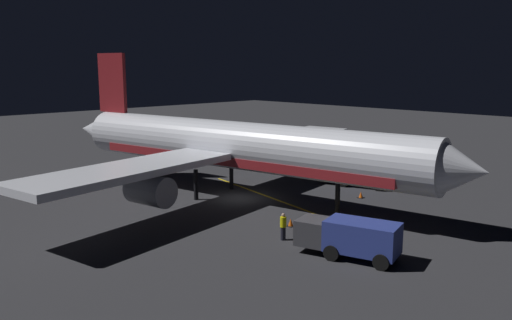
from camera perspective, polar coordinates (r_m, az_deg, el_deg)
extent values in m
cube|color=#2D2D30|center=(43.50, -1.85, -4.34)|extent=(180.00, 180.00, 0.20)
cube|color=gold|center=(41.86, 3.49, -4.79)|extent=(4.88, 22.41, 0.01)
cylinder|color=silver|center=(42.59, -1.89, 1.59)|extent=(9.33, 32.95, 3.88)
cube|color=maroon|center=(42.76, -1.88, 0.18)|extent=(8.32, 28.07, 0.70)
cone|color=silver|center=(34.92, 21.57, -1.03)|extent=(4.27, 3.70, 3.80)
cone|color=silver|center=(55.45, -16.92, 3.15)|extent=(4.22, 5.18, 3.49)
cube|color=maroon|center=(52.95, -15.36, 8.09)|extent=(0.96, 3.61, 5.64)
cube|color=silver|center=(51.87, 3.55, 2.47)|extent=(17.03, 7.50, 0.50)
cylinder|color=slate|center=(50.76, 4.18, 0.70)|extent=(2.61, 3.51, 2.10)
cube|color=silver|center=(36.52, -13.74, -1.06)|extent=(17.03, 7.50, 0.50)
cylinder|color=slate|center=(36.47, -11.43, -3.24)|extent=(2.61, 3.51, 2.10)
cylinder|color=black|center=(38.50, 8.85, -4.30)|extent=(0.42, 0.42, 2.51)
cylinder|color=black|center=(46.56, -2.69, -1.67)|extent=(0.42, 0.42, 2.51)
cylinder|color=black|center=(43.10, -6.54, -2.69)|extent=(0.42, 0.42, 2.51)
cube|color=navy|center=(30.36, 11.47, -8.21)|extent=(3.12, 4.47, 1.75)
cube|color=#38383D|center=(31.38, 6.34, -7.70)|extent=(2.41, 2.27, 1.50)
cylinder|color=black|center=(31.09, 8.90, -9.39)|extent=(2.47, 1.49, 0.90)
cylinder|color=black|center=(30.27, 13.99, -10.13)|extent=(2.47, 1.49, 0.90)
cube|color=navy|center=(48.39, 11.70, -1.11)|extent=(3.33, 5.01, 2.11)
cube|color=#38383D|center=(49.46, 8.15, -1.12)|extent=(2.43, 2.29, 1.50)
cylinder|color=black|center=(49.09, 9.86, -2.15)|extent=(2.47, 1.52, 0.90)
cylinder|color=black|center=(48.18, 13.48, -2.52)|extent=(2.47, 1.52, 0.90)
cylinder|color=black|center=(33.32, 2.97, -7.97)|extent=(0.32, 0.32, 0.85)
cylinder|color=yellow|center=(33.10, 2.98, -6.74)|extent=(0.40, 0.40, 0.65)
sphere|color=tan|center=(32.97, 2.99, -6.00)|extent=(0.24, 0.24, 0.24)
cone|color=#EA590F|center=(36.14, 3.79, -6.78)|extent=(0.36, 0.36, 0.55)
cube|color=black|center=(36.22, 3.79, -7.17)|extent=(0.50, 0.50, 0.03)
cone|color=#EA590F|center=(37.13, 11.70, -6.51)|extent=(0.36, 0.36, 0.55)
cube|color=black|center=(37.21, 11.69, -6.89)|extent=(0.50, 0.50, 0.03)
cone|color=#EA590F|center=(44.47, 11.33, -3.72)|extent=(0.36, 0.36, 0.55)
cube|color=black|center=(44.53, 11.32, -4.04)|extent=(0.50, 0.50, 0.03)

